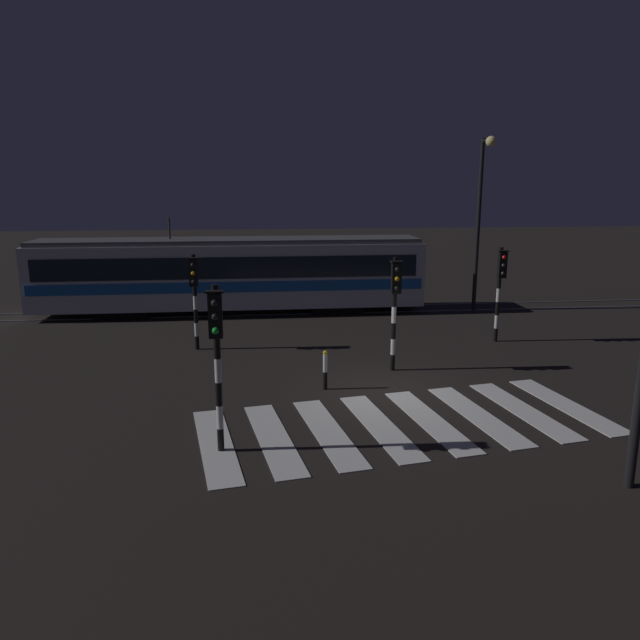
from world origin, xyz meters
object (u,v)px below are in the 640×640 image
object	(u,v)px
traffic_light_median_centre	(395,297)
bollard_island_edge	(325,370)
traffic_light_corner_far_left	(194,288)
traffic_light_corner_near_left	(217,345)
street_lamp_trackside_right	(481,204)
tram	(230,273)
traffic_light_corner_far_right	(500,280)

from	to	relation	value
traffic_light_median_centre	bollard_island_edge	xyz separation A→B (m)	(-2.25, -1.41, -1.72)
traffic_light_corner_far_left	traffic_light_corner_near_left	size ratio (longest dim) A/B	0.91
street_lamp_trackside_right	traffic_light_corner_far_left	bearing A→B (deg)	-156.63
traffic_light_corner_far_left	traffic_light_median_centre	size ratio (longest dim) A/B	0.95
street_lamp_trackside_right	tram	distance (m)	11.19
traffic_light_corner_far_left	tram	size ratio (longest dim) A/B	0.19
bollard_island_edge	street_lamp_trackside_right	bearing A→B (deg)	50.47
traffic_light_median_centre	street_lamp_trackside_right	distance (m)	10.18
traffic_light_corner_near_left	traffic_light_median_centre	xyz separation A→B (m)	(4.92, 5.16, -0.09)
traffic_light_corner_far_right	traffic_light_median_centre	bearing A→B (deg)	-146.60
street_lamp_trackside_right	traffic_light_corner_near_left	bearing A→B (deg)	-128.44
tram	bollard_island_edge	size ratio (longest dim) A/B	15.13
traffic_light_corner_far_right	tram	world-z (taller)	tram
traffic_light_corner_near_left	traffic_light_median_centre	distance (m)	7.13
traffic_light_corner_far_left	traffic_light_corner_far_right	distance (m)	10.59
traffic_light_corner_near_left	bollard_island_edge	bearing A→B (deg)	54.49
traffic_light_median_centre	street_lamp_trackside_right	size ratio (longest dim) A/B	0.46
traffic_light_corner_far_left	street_lamp_trackside_right	size ratio (longest dim) A/B	0.44
street_lamp_trackside_right	bollard_island_edge	xyz separation A→B (m)	(-7.88, -9.55, -4.14)
traffic_light_corner_far_left	traffic_light_median_centre	xyz separation A→B (m)	(6.12, -3.06, 0.12)
traffic_light_median_centre	traffic_light_corner_far_right	xyz separation A→B (m)	(4.47, 2.95, -0.04)
tram	bollard_island_edge	world-z (taller)	tram
traffic_light_corner_far_right	tram	size ratio (longest dim) A/B	0.20
traffic_light_corner_far_right	tram	bearing A→B (deg)	147.57
bollard_island_edge	tram	bearing A→B (deg)	105.40
traffic_light_corner_far_right	street_lamp_trackside_right	bearing A→B (deg)	77.41
street_lamp_trackside_right	bollard_island_edge	bearing A→B (deg)	-129.53
traffic_light_median_centre	street_lamp_trackside_right	xyz separation A→B (m)	(5.63, 8.13, 2.42)
traffic_light_corner_far_left	street_lamp_trackside_right	xyz separation A→B (m)	(11.75, 5.07, 2.54)
traffic_light_corner_far_right	traffic_light_corner_near_left	bearing A→B (deg)	-139.20
traffic_light_corner_far_left	traffic_light_median_centre	distance (m)	6.84
traffic_light_corner_far_left	traffic_light_median_centre	bearing A→B (deg)	-26.56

